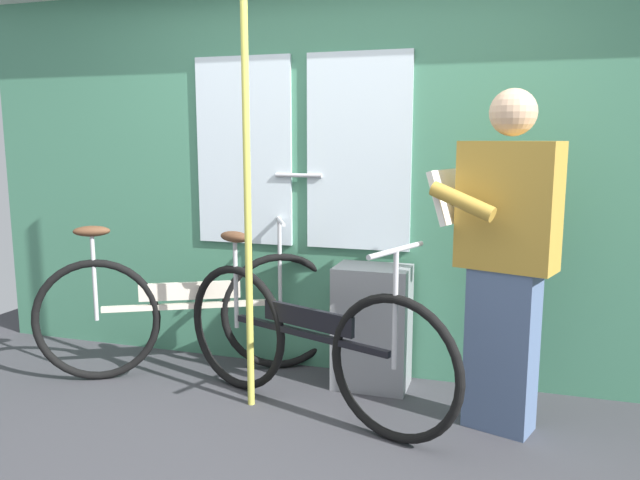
{
  "coord_description": "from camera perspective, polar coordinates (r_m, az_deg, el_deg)",
  "views": [
    {
      "loc": [
        0.99,
        -2.26,
        1.37
      ],
      "look_at": [
        0.05,
        0.77,
        0.85
      ],
      "focal_mm": 34.92,
      "sensor_mm": 36.0,
      "label": 1
    }
  ],
  "objects": [
    {
      "name": "handrail_pole",
      "position": [
        3.1,
        -6.68,
        4.49
      ],
      "size": [
        0.04,
        0.04,
        2.23
      ],
      "primitive_type": "cylinder",
      "color": "#C6C14C",
      "rests_on": "ground_plane"
    },
    {
      "name": "passenger_reading_newspaper",
      "position": [
        2.99,
        16.5,
        -1.39
      ],
      "size": [
        0.61,
        0.54,
        1.59
      ],
      "rotation": [
        0.0,
        0.0,
        2.82
      ],
      "color": "slate",
      "rests_on": "ground_plane"
    },
    {
      "name": "bicycle_near_door",
      "position": [
        3.71,
        -11.89,
        -6.45
      ],
      "size": [
        1.58,
        0.86,
        0.92
      ],
      "rotation": [
        0.0,
        0.0,
        0.48
      ],
      "color": "black",
      "rests_on": "ground_plane"
    },
    {
      "name": "train_door_wall",
      "position": [
        3.61,
        1.25,
        6.36
      ],
      "size": [
        4.65,
        0.28,
        2.27
      ],
      "color": "#427F60",
      "rests_on": "ground_plane"
    },
    {
      "name": "ground_plane",
      "position": [
        2.84,
        -5.88,
        -20.11
      ],
      "size": [
        5.65,
        4.01,
        0.04
      ],
      "primitive_type": "cube",
      "color": "#38383D"
    },
    {
      "name": "bicycle_leaning_behind",
      "position": [
        3.15,
        -1.26,
        -9.24
      ],
      "size": [
        1.6,
        0.71,
        0.9
      ],
      "rotation": [
        0.0,
        0.0,
        -0.36
      ],
      "color": "black",
      "rests_on": "ground_plane"
    },
    {
      "name": "trash_bin_by_wall",
      "position": [
        3.49,
        4.8,
        -7.93
      ],
      "size": [
        0.41,
        0.28,
        0.68
      ],
      "primitive_type": "cube",
      "color": "gray",
      "rests_on": "ground_plane"
    }
  ]
}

